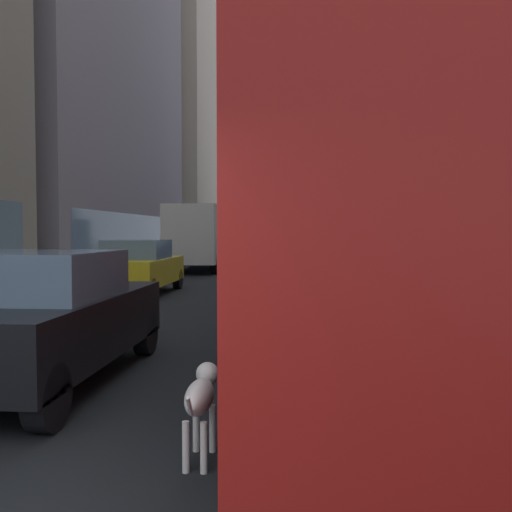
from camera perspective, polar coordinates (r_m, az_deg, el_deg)
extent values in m
plane|color=black|center=(37.24, 1.58, -0.37)|extent=(120.00, 120.00, 0.00)
cube|color=#ADA89E|center=(37.97, -7.04, -0.22)|extent=(2.40, 110.00, 0.15)
cube|color=#9E9991|center=(37.37, 10.34, -0.29)|extent=(2.40, 110.00, 0.15)
cube|color=slate|center=(31.92, -11.64, 1.97)|extent=(0.08, 19.29, 2.40)
cube|color=#B2A893|center=(56.36, -10.16, 15.84)|extent=(11.38, 18.68, 29.81)
cube|color=slate|center=(53.67, -4.18, 2.20)|extent=(0.08, 16.82, 2.40)
cube|color=slate|center=(30.29, 13.87, 1.93)|extent=(0.08, 13.88, 2.40)
cube|color=slate|center=(51.83, 16.65, 22.35)|extent=(10.21, 16.14, 39.10)
cube|color=slate|center=(47.93, 10.42, 2.14)|extent=(0.08, 14.53, 2.40)
cube|color=red|center=(8.66, 10.17, 1.26)|extent=(2.55, 11.50, 2.75)
cube|color=slate|center=(8.67, 10.19, 4.53)|extent=(2.57, 11.04, 0.90)
cube|color=black|center=(14.41, 7.93, -2.74)|extent=(2.55, 0.16, 0.44)
cylinder|color=black|center=(12.25, 3.25, -3.87)|extent=(0.30, 1.00, 1.00)
cylinder|color=black|center=(12.40, 13.72, -3.86)|extent=(0.30, 1.00, 1.00)
cylinder|color=black|center=(4.68, 0.94, -14.33)|extent=(0.30, 1.00, 1.00)
cube|color=silver|center=(13.80, 2.05, 5.16)|extent=(0.08, 0.24, 0.40)
cube|color=yellow|center=(16.86, -11.82, -1.51)|extent=(1.77, 4.18, 0.75)
cube|color=slate|center=(16.62, -12.04, 0.67)|extent=(1.62, 1.88, 0.55)
cylinder|color=black|center=(18.70, -12.63, -2.28)|extent=(0.22, 0.64, 0.64)
cylinder|color=black|center=(18.31, -8.00, -2.35)|extent=(0.22, 0.64, 0.64)
cylinder|color=black|center=(15.55, -16.29, -3.28)|extent=(0.22, 0.64, 0.64)
cylinder|color=black|center=(15.07, -10.78, -3.40)|extent=(0.22, 0.64, 0.64)
cube|color=black|center=(7.38, -20.98, -6.72)|extent=(1.86, 4.11, 0.75)
cube|color=slate|center=(7.12, -21.77, -1.79)|extent=(1.71, 1.85, 0.55)
cylinder|color=black|center=(9.25, -21.14, -7.23)|extent=(0.22, 0.64, 0.64)
cylinder|color=black|center=(8.67, -11.23, -7.75)|extent=(0.22, 0.64, 0.64)
cylinder|color=black|center=(5.66, -20.58, -13.39)|extent=(0.22, 0.64, 0.64)
cube|color=#4C6BB7|center=(32.80, 3.27, 0.45)|extent=(1.91, 4.10, 0.75)
cube|color=slate|center=(32.58, 3.26, 1.58)|extent=(1.76, 1.84, 0.55)
cylinder|color=black|center=(34.47, 1.92, -0.07)|extent=(0.22, 0.64, 0.64)
cylinder|color=black|center=(34.44, 4.74, -0.08)|extent=(0.22, 0.64, 0.64)
cylinder|color=black|center=(31.21, 1.64, -0.34)|extent=(0.22, 0.64, 0.64)
cylinder|color=black|center=(31.17, 4.76, -0.35)|extent=(0.22, 0.64, 0.64)
cube|color=#19519E|center=(29.96, -4.54, 1.80)|extent=(2.30, 2.00, 2.10)
cube|color=silver|center=(26.26, -5.85, 2.24)|extent=(2.30, 5.50, 2.60)
cylinder|color=black|center=(30.17, -6.43, -0.20)|extent=(0.28, 0.90, 0.90)
cylinder|color=black|center=(29.85, -2.62, -0.22)|extent=(0.28, 0.90, 0.90)
cylinder|color=black|center=(24.80, -8.86, -0.79)|extent=(0.28, 0.90, 0.90)
cylinder|color=black|center=(24.41, -4.25, -0.82)|extent=(0.28, 0.90, 0.90)
ellipsoid|color=white|center=(4.63, -5.80, -14.14)|extent=(0.22, 0.60, 0.26)
sphere|color=white|center=(4.97, -4.99, -11.89)|extent=(0.20, 0.20, 0.20)
sphere|color=black|center=(4.99, -5.65, -11.61)|extent=(0.07, 0.07, 0.07)
sphere|color=black|center=(4.97, -4.26, -11.66)|extent=(0.07, 0.07, 0.07)
cylinder|color=white|center=(4.24, -6.81, -15.01)|extent=(0.03, 0.16, 0.19)
cylinder|color=white|center=(4.94, -6.16, -17.08)|extent=(0.06, 0.06, 0.40)
cylinder|color=white|center=(4.92, -4.48, -17.16)|extent=(0.06, 0.06, 0.40)
cylinder|color=white|center=(4.56, -7.20, -18.81)|extent=(0.06, 0.06, 0.40)
cylinder|color=white|center=(4.53, -5.36, -18.93)|extent=(0.06, 0.06, 0.40)
sphere|color=black|center=(4.71, -4.96, -13.35)|extent=(0.04, 0.04, 0.04)
sphere|color=black|center=(4.56, -6.75, -14.14)|extent=(0.04, 0.04, 0.04)
sphere|color=black|center=(4.44, -5.97, -14.06)|extent=(0.04, 0.04, 0.04)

